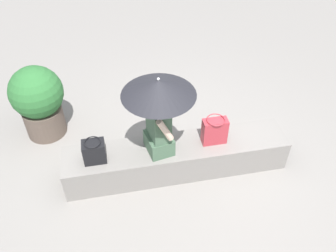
% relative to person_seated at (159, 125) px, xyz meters
% --- Properties ---
extents(ground_plane, '(14.00, 14.00, 0.00)m').
position_rel_person_seated_xyz_m(ground_plane, '(0.22, 0.01, -0.81)').
color(ground_plane, gray).
extents(stone_bench, '(2.74, 0.51, 0.42)m').
position_rel_person_seated_xyz_m(stone_bench, '(0.22, 0.01, -0.60)').
color(stone_bench, gray).
rests_on(stone_bench, ground).
extents(person_seated, '(0.34, 0.50, 0.90)m').
position_rel_person_seated_xyz_m(person_seated, '(0.00, 0.00, 0.00)').
color(person_seated, '#47664C').
rests_on(person_seated, stone_bench).
extents(parasol, '(0.78, 0.78, 1.08)m').
position_rel_person_seated_xyz_m(parasol, '(-0.00, -0.07, 0.57)').
color(parasol, '#B7B7BC').
rests_on(parasol, stone_bench).
extents(handbag_black, '(0.25, 0.19, 0.30)m').
position_rel_person_seated_xyz_m(handbag_black, '(-0.75, -0.03, -0.24)').
color(handbag_black, black).
rests_on(handbag_black, stone_bench).
extents(tote_bag_canvas, '(0.30, 0.22, 0.36)m').
position_rel_person_seated_xyz_m(tote_bag_canvas, '(0.68, 0.01, -0.21)').
color(tote_bag_canvas, '#B2333D').
rests_on(tote_bag_canvas, stone_bench).
extents(planter_near, '(0.70, 0.70, 1.05)m').
position_rel_person_seated_xyz_m(planter_near, '(-1.44, 1.06, -0.24)').
color(planter_near, brown).
rests_on(planter_near, ground).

